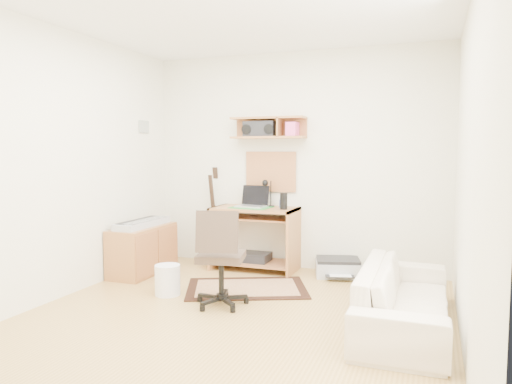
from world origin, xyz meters
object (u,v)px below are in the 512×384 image
(desk, at_px, (255,239))
(sofa, at_px, (404,287))
(printer, at_px, (338,268))
(cabinet, at_px, (143,250))
(task_chair, at_px, (221,257))

(desk, distance_m, sofa, 2.25)
(printer, relative_size, sofa, 0.29)
(cabinet, bearing_deg, sofa, -14.00)
(task_chair, distance_m, sofa, 1.62)
(printer, bearing_deg, sofa, -76.18)
(task_chair, distance_m, cabinet, 1.55)
(cabinet, relative_size, sofa, 0.52)
(task_chair, bearing_deg, printer, 46.55)
(desk, xyz_separation_m, sofa, (1.80, -1.35, -0.04))
(task_chair, relative_size, sofa, 0.53)
(task_chair, relative_size, cabinet, 1.02)
(desk, xyz_separation_m, task_chair, (0.18, -1.37, 0.08))
(task_chair, bearing_deg, sofa, -13.22)
(cabinet, bearing_deg, desk, 27.87)
(desk, xyz_separation_m, printer, (0.99, 0.06, -0.29))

